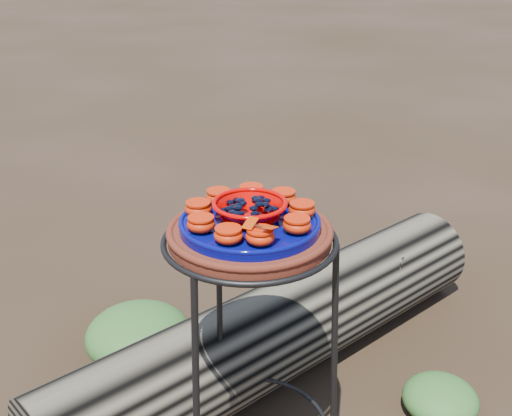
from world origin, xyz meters
name	(u,v)px	position (x,y,z in m)	size (l,w,h in m)	color
plant_stand	(250,366)	(0.00, 0.00, 0.35)	(0.44, 0.44, 0.70)	black
terracotta_saucer	(250,234)	(0.00, 0.00, 0.71)	(0.37, 0.37, 0.03)	#551711
cobalt_plate	(250,224)	(0.00, 0.00, 0.74)	(0.32, 0.32, 0.02)	#080F56
red_bowl	(250,211)	(0.00, 0.00, 0.77)	(0.16, 0.16, 0.04)	#CC0200
glass_gems	(250,198)	(0.00, 0.00, 0.81)	(0.12, 0.12, 0.02)	black
orange_half_0	(260,237)	(-0.03, -0.12, 0.77)	(0.06, 0.06, 0.03)	red
orange_half_1	(297,225)	(0.07, -0.10, 0.77)	(0.06, 0.06, 0.03)	red
orange_half_2	(302,210)	(0.11, -0.03, 0.77)	(0.06, 0.06, 0.03)	red
orange_half_3	(283,197)	(0.11, 0.05, 0.77)	(0.06, 0.06, 0.03)	red
orange_half_4	(251,193)	(0.05, 0.11, 0.77)	(0.06, 0.06, 0.03)	red
orange_half_5	(219,197)	(-0.03, 0.12, 0.77)	(0.06, 0.06, 0.03)	red
orange_half_6	(198,209)	(-0.10, 0.07, 0.77)	(0.06, 0.06, 0.03)	red
orange_half_7	(201,224)	(-0.12, -0.01, 0.77)	(0.06, 0.06, 0.03)	red
orange_half_8	(228,235)	(-0.09, -0.08, 0.77)	(0.06, 0.06, 0.03)	red
butterfly	(260,226)	(-0.03, -0.12, 0.79)	(0.08, 0.05, 0.01)	#BF2F03
driftwood_log	(280,329)	(0.27, 0.36, 0.16)	(1.66, 0.44, 0.31)	black
foliage_right	(440,398)	(0.61, -0.03, 0.06)	(0.23, 0.23, 0.11)	#306024
foliage_back	(138,333)	(-0.14, 0.62, 0.09)	(0.36, 0.36, 0.18)	#306024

